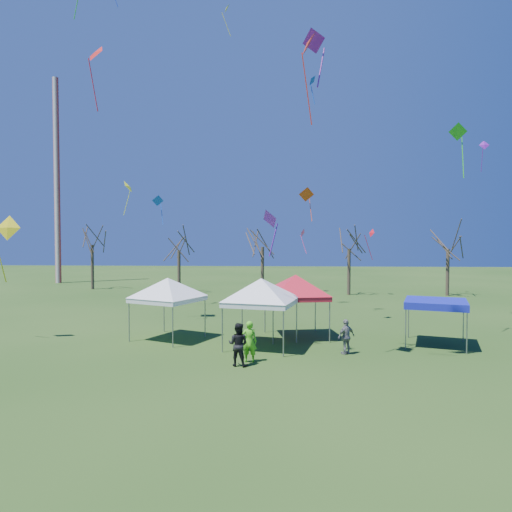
# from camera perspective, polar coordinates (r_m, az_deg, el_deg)

# --- Properties ---
(ground) EXTENTS (140.00, 140.00, 0.00)m
(ground) POSITION_cam_1_polar(r_m,az_deg,el_deg) (21.12, 4.21, -12.70)
(ground) COLOR #224215
(ground) RESTS_ON ground
(radio_mast) EXTENTS (0.70, 0.70, 25.00)m
(radio_mast) POSITION_cam_1_polar(r_m,az_deg,el_deg) (61.49, -23.62, 8.58)
(radio_mast) COLOR silver
(radio_mast) RESTS_ON ground
(tree_0) EXTENTS (3.83, 3.83, 8.44)m
(tree_0) POSITION_cam_1_polar(r_m,az_deg,el_deg) (52.05, -19.83, 3.20)
(tree_0) COLOR #3D2D21
(tree_0) RESTS_ON ground
(tree_1) EXTENTS (3.42, 3.42, 7.54)m
(tree_1) POSITION_cam_1_polar(r_m,az_deg,el_deg) (46.27, -9.63, 2.58)
(tree_1) COLOR #3D2D21
(tree_1) RESTS_ON ground
(tree_2) EXTENTS (3.71, 3.71, 8.18)m
(tree_2) POSITION_cam_1_polar(r_m,az_deg,el_deg) (44.85, 0.81, 3.27)
(tree_2) COLOR #3D2D21
(tree_2) RESTS_ON ground
(tree_3) EXTENTS (3.59, 3.59, 7.91)m
(tree_3) POSITION_cam_1_polar(r_m,az_deg,el_deg) (44.91, 11.57, 2.95)
(tree_3) COLOR #3D2D21
(tree_3) RESTS_ON ground
(tree_4) EXTENTS (3.58, 3.58, 7.89)m
(tree_4) POSITION_cam_1_polar(r_m,az_deg,el_deg) (47.09, 22.90, 2.76)
(tree_4) COLOR #3D2D21
(tree_4) RESTS_ON ground
(tent_white_west) EXTENTS (4.06, 4.06, 3.83)m
(tent_white_west) POSITION_cam_1_polar(r_m,az_deg,el_deg) (25.03, -10.97, -3.21)
(tent_white_west) COLOR gray
(tent_white_west) RESTS_ON ground
(tent_white_mid) EXTENTS (4.41, 4.41, 3.99)m
(tent_white_mid) POSITION_cam_1_polar(r_m,az_deg,el_deg) (22.68, 0.64, -3.40)
(tent_white_mid) COLOR gray
(tent_white_mid) RESTS_ON ground
(tent_red) EXTENTS (4.45, 4.45, 3.99)m
(tent_red) POSITION_cam_1_polar(r_m,az_deg,el_deg) (25.11, 4.99, -2.87)
(tent_red) COLOR gray
(tent_red) RESTS_ON ground
(tent_blue) EXTENTS (3.69, 3.69, 2.31)m
(tent_blue) POSITION_cam_1_polar(r_m,az_deg,el_deg) (24.98, 21.56, -5.57)
(tent_blue) COLOR gray
(tent_blue) RESTS_ON ground
(person_grey) EXTENTS (1.02, 0.88, 1.65)m
(person_grey) POSITION_cam_1_polar(r_m,az_deg,el_deg) (22.12, 11.22, -9.87)
(person_grey) COLOR slate
(person_grey) RESTS_ON ground
(person_dark) EXTENTS (1.04, 0.89, 1.84)m
(person_dark) POSITION_cam_1_polar(r_m,az_deg,el_deg) (19.78, -2.25, -10.98)
(person_dark) COLOR black
(person_dark) RESTS_ON ground
(person_green) EXTENTS (0.68, 0.46, 1.82)m
(person_green) POSITION_cam_1_polar(r_m,az_deg,el_deg) (20.36, -0.83, -10.63)
(person_green) COLOR #51CA20
(person_green) RESTS_ON ground
(kite_18) EXTENTS (0.61, 0.77, 1.72)m
(kite_18) POSITION_cam_1_polar(r_m,az_deg,el_deg) (29.67, 7.03, 20.85)
(kite_18) COLOR blue
(kite_18) RESTS_ON ground
(kite_22) EXTENTS (0.94, 1.08, 3.03)m
(kite_22) POSITION_cam_1_polar(r_m,az_deg,el_deg) (44.71, 14.20, 2.70)
(kite_22) COLOR red
(kite_22) RESTS_ON ground
(kite_27) EXTENTS (1.23, 1.05, 2.65)m
(kite_27) POSITION_cam_1_polar(r_m,az_deg,el_deg) (21.98, 7.29, 25.06)
(kite_27) COLOR purple
(kite_27) RESTS_ON ground
(kite_2) EXTENTS (0.95, 1.38, 3.24)m
(kite_2) POSITION_cam_1_polar(r_m,az_deg,el_deg) (43.99, -15.67, 8.35)
(kite_2) COLOR #ECFE1A
(kite_2) RESTS_ON ground
(kite_5) EXTENTS (0.78, 1.24, 3.81)m
(kite_5) POSITION_cam_1_polar(r_m,az_deg,el_deg) (20.83, 6.49, 24.72)
(kite_5) COLOR red
(kite_5) RESTS_ON ground
(kite_1) EXTENTS (1.10, 1.16, 2.30)m
(kite_1) POSITION_cam_1_polar(r_m,az_deg,el_deg) (22.24, 1.82, 4.64)
(kite_1) COLOR #6216A0
(kite_1) RESTS_ON ground
(kite_19) EXTENTS (0.76, 0.97, 2.42)m
(kite_19) POSITION_cam_1_polar(r_m,az_deg,el_deg) (42.92, 5.83, 2.85)
(kite_19) COLOR #FD389E
(kite_19) RESTS_ON ground
(kite_13) EXTENTS (1.19, 1.03, 2.71)m
(kite_13) POSITION_cam_1_polar(r_m,az_deg,el_deg) (42.04, -12.17, 6.75)
(kite_13) COLOR blue
(kite_13) RESTS_ON ground
(kite_17) EXTENTS (1.01, 0.59, 3.03)m
(kite_17) POSITION_cam_1_polar(r_m,az_deg,el_deg) (27.76, 23.93, 13.90)
(kite_17) COLOR green
(kite_17) RESTS_ON ground
(kite_14) EXTENTS (1.36, 0.97, 3.59)m
(kite_14) POSITION_cam_1_polar(r_m,az_deg,el_deg) (27.28, -28.63, 3.04)
(kite_14) COLOR yellow
(kite_14) RESTS_ON ground
(kite_8) EXTENTS (1.64, 1.54, 4.02)m
(kite_8) POSITION_cam_1_polar(r_m,az_deg,el_deg) (31.91, -19.45, 22.76)
(kite_8) COLOR red
(kite_8) RESTS_ON ground
(kite_12) EXTENTS (0.92, 0.43, 2.82)m
(kite_12) POSITION_cam_1_polar(r_m,az_deg,el_deg) (46.44, 26.63, 12.23)
(kite_12) COLOR purple
(kite_12) RESTS_ON ground
(kite_26) EXTENTS (0.84, 0.99, 2.70)m
(kite_26) POSITION_cam_1_polar(r_m,az_deg,el_deg) (46.42, -3.70, 28.43)
(kite_26) COLOR yellow
(kite_26) RESTS_ON ground
(kite_11) EXTENTS (1.41, 0.97, 2.81)m
(kite_11) POSITION_cam_1_polar(r_m,az_deg,el_deg) (37.28, 6.32, 7.66)
(kite_11) COLOR #DC4414
(kite_11) RESTS_ON ground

